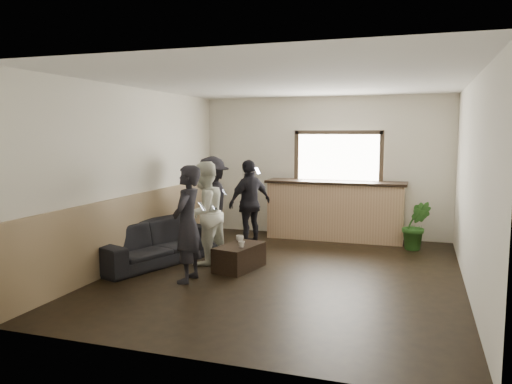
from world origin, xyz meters
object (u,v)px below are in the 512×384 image
(cup_a, at_px, (240,238))
(person_d, at_px, (250,203))
(bar_counter, at_px, (335,207))
(person_b, at_px, (204,213))
(sofa, at_px, (156,242))
(potted_plant, at_px, (416,225))
(person_c, at_px, (212,202))
(coffee_table, at_px, (239,257))
(cup_b, at_px, (241,244))
(person_a, at_px, (187,224))

(cup_a, height_order, person_d, person_d)
(bar_counter, height_order, person_b, bar_counter)
(sofa, relative_size, potted_plant, 2.53)
(cup_a, xyz_separation_m, potted_plant, (2.63, 1.93, 0.02))
(person_c, bearing_deg, coffee_table, 28.67)
(cup_b, distance_m, person_b, 0.87)
(coffee_table, height_order, person_b, person_b)
(potted_plant, xyz_separation_m, person_d, (-2.92, -0.59, 0.35))
(cup_b, bearing_deg, coffee_table, 122.11)
(cup_a, xyz_separation_m, person_a, (-0.39, -1.06, 0.39))
(coffee_table, bearing_deg, person_c, 128.21)
(bar_counter, distance_m, cup_b, 2.97)
(sofa, xyz_separation_m, person_a, (0.96, -0.78, 0.49))
(bar_counter, height_order, potted_plant, bar_counter)
(potted_plant, bearing_deg, bar_counter, 162.08)
(sofa, relative_size, person_c, 1.35)
(bar_counter, distance_m, potted_plant, 1.62)
(potted_plant, relative_size, person_d, 0.56)
(person_a, bearing_deg, cup_b, 137.16)
(potted_plant, bearing_deg, person_a, -135.29)
(cup_b, distance_m, person_d, 1.82)
(bar_counter, xyz_separation_m, person_b, (-1.67, -2.53, 0.18))
(cup_a, bearing_deg, person_d, 102.21)
(coffee_table, relative_size, person_b, 0.52)
(sofa, distance_m, person_c, 1.44)
(sofa, distance_m, person_d, 1.99)
(cup_b, height_order, person_b, person_b)
(coffee_table, bearing_deg, person_a, -120.11)
(cup_a, height_order, person_b, person_b)
(cup_a, height_order, person_a, person_a)
(sofa, bearing_deg, person_c, 0.16)
(sofa, bearing_deg, person_a, -109.53)
(person_b, bearing_deg, sofa, -57.20)
(bar_counter, xyz_separation_m, potted_plant, (1.53, -0.49, -0.20))
(person_c, relative_size, person_d, 1.04)
(person_c, bearing_deg, cup_a, 32.50)
(bar_counter, xyz_separation_m, sofa, (-2.45, -2.70, -0.31))
(cup_a, relative_size, person_d, 0.08)
(coffee_table, relative_size, person_c, 0.51)
(bar_counter, distance_m, person_c, 2.47)
(bar_counter, xyz_separation_m, person_a, (-1.49, -3.48, 0.18))
(coffee_table, height_order, potted_plant, potted_plant)
(bar_counter, height_order, cup_b, bar_counter)
(person_b, bearing_deg, bar_counter, 166.79)
(person_b, relative_size, person_c, 0.98)
(person_c, bearing_deg, person_a, 4.33)
(bar_counter, relative_size, person_a, 1.65)
(sofa, xyz_separation_m, potted_plant, (3.98, 2.21, 0.12))
(cup_b, relative_size, person_b, 0.06)
(sofa, relative_size, cup_b, 22.59)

